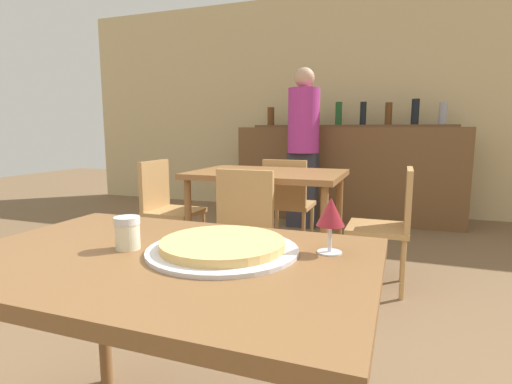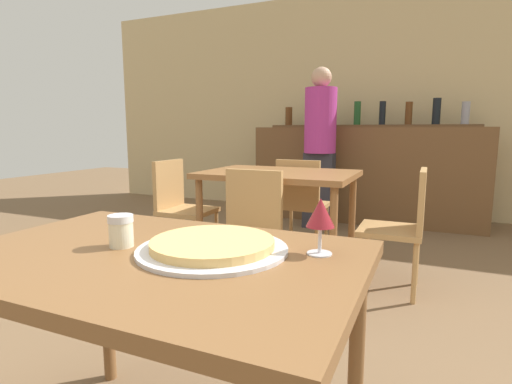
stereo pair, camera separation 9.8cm
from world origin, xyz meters
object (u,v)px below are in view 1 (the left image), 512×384
(chair_far_side_back, at_px, (287,199))
(chair_far_side_left, at_px, (166,204))
(chair_far_side_front, at_px, (238,228))
(cheese_shaker, at_px, (127,233))
(pizza_tray, at_px, (223,247))
(person_standing, at_px, (303,142))
(wine_glass, at_px, (331,213))
(chair_far_side_right, at_px, (390,220))

(chair_far_side_back, xyz_separation_m, chair_far_side_left, (-0.87, -0.56, 0.00))
(chair_far_side_front, height_order, cheese_shaker, chair_far_side_front)
(chair_far_side_front, xyz_separation_m, chair_far_side_left, (-0.87, 0.56, 0.00))
(chair_far_side_back, bearing_deg, chair_far_side_front, 90.00)
(chair_far_side_front, xyz_separation_m, pizza_tray, (0.46, -1.21, 0.27))
(chair_far_side_front, distance_m, person_standing, 2.14)
(pizza_tray, height_order, wine_glass, wine_glass)
(pizza_tray, bearing_deg, chair_far_side_front, 110.74)
(cheese_shaker, height_order, person_standing, person_standing)
(person_standing, bearing_deg, chair_far_side_front, -87.28)
(chair_far_side_front, distance_m, cheese_shaker, 1.32)
(pizza_tray, bearing_deg, cheese_shaker, -166.56)
(chair_far_side_back, distance_m, chair_far_side_left, 1.03)
(chair_far_side_left, relative_size, pizza_tray, 1.91)
(chair_far_side_front, bearing_deg, person_standing, 92.72)
(chair_far_side_back, bearing_deg, pizza_tray, 101.15)
(chair_far_side_left, xyz_separation_m, pizza_tray, (1.33, -1.76, 0.27))
(chair_far_side_right, relative_size, cheese_shaker, 8.64)
(chair_far_side_right, height_order, wine_glass, wine_glass)
(wine_glass, bearing_deg, chair_far_side_right, 85.63)
(chair_far_side_left, bearing_deg, wine_glass, -135.89)
(cheese_shaker, distance_m, wine_glass, 0.59)
(chair_far_side_back, bearing_deg, chair_far_side_right, 147.45)
(chair_far_side_right, height_order, pizza_tray, chair_far_side_right)
(chair_far_side_left, xyz_separation_m, person_standing, (0.77, 1.53, 0.46))
(chair_far_side_left, relative_size, person_standing, 0.48)
(chair_far_side_front, xyz_separation_m, cheese_shaker, (0.18, -1.27, 0.30))
(chair_far_side_front, distance_m, wine_glass, 1.38)
(person_standing, bearing_deg, chair_far_side_left, -116.77)
(chair_far_side_left, height_order, chair_far_side_right, same)
(chair_far_side_front, bearing_deg, chair_far_side_back, 90.00)
(chair_far_side_front, xyz_separation_m, chair_far_side_right, (0.87, 0.56, 0.00))
(chair_far_side_front, relative_size, person_standing, 0.48)
(chair_far_side_left, distance_m, chair_far_side_right, 1.74)
(chair_far_side_left, bearing_deg, pizza_tray, -143.02)
(chair_far_side_left, height_order, wine_glass, wine_glass)
(chair_far_side_left, distance_m, cheese_shaker, 2.13)
(chair_far_side_front, xyz_separation_m, person_standing, (-0.10, 2.08, 0.46))
(cheese_shaker, bearing_deg, wine_glass, 16.38)
(chair_far_side_left, relative_size, wine_glass, 5.20)
(chair_far_side_back, distance_m, pizza_tray, 2.38)
(chair_far_side_back, height_order, cheese_shaker, chair_far_side_back)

